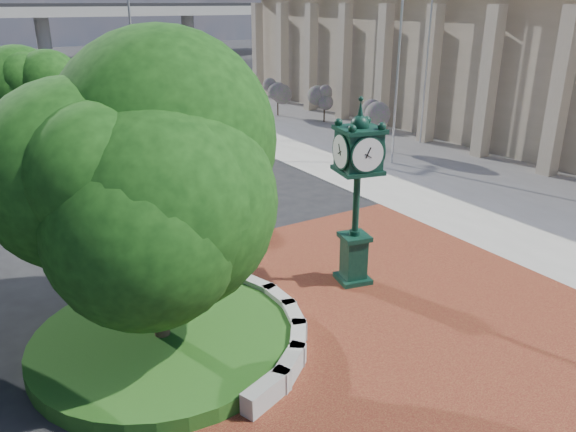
{
  "coord_description": "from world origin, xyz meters",
  "views": [
    {
      "loc": [
        -8.51,
        -11.19,
        7.73
      ],
      "look_at": [
        -0.57,
        1.5,
        1.99
      ],
      "focal_mm": 35.0,
      "sensor_mm": 36.0,
      "label": 1
    }
  ],
  "objects": [
    {
      "name": "flagpole_a",
      "position": [
        10.61,
        9.42,
        5.27
      ],
      "size": [
        1.53,
        0.68,
        10.28
      ],
      "color": "silver",
      "rests_on": "ground"
    },
    {
      "name": "sidewalk",
      "position": [
        16.0,
        10.0,
        0.02
      ],
      "size": [
        20.0,
        50.0,
        0.04
      ],
      "primitive_type": "cube",
      "color": "#9E9B93",
      "rests_on": "ground"
    },
    {
      "name": "tree_planter",
      "position": [
        -5.0,
        0.0,
        3.72
      ],
      "size": [
        5.2,
        5.2,
        6.33
      ],
      "color": "#38281C",
      "rests_on": "ground"
    },
    {
      "name": "tree_street",
      "position": [
        -4.0,
        18.0,
        3.24
      ],
      "size": [
        4.4,
        4.4,
        5.45
      ],
      "color": "#38281C",
      "rests_on": "ground"
    },
    {
      "name": "plaza",
      "position": [
        0.0,
        -1.0,
        0.02
      ],
      "size": [
        12.0,
        12.0,
        0.04
      ],
      "primitive_type": "cube",
      "color": "maroon",
      "rests_on": "ground"
    },
    {
      "name": "grass_bed",
      "position": [
        -5.0,
        0.0,
        0.2
      ],
      "size": [
        6.1,
        6.1,
        0.4
      ],
      "primitive_type": "cylinder",
      "color": "#1B4413",
      "rests_on": "ground"
    },
    {
      "name": "street_lamp_near",
      "position": [
        4.04,
        28.91,
        5.26
      ],
      "size": [
        1.98,
        0.7,
        8.97
      ],
      "color": "slate",
      "rests_on": "ground"
    },
    {
      "name": "flagpole_b",
      "position": [
        15.0,
        11.86,
        4.66
      ],
      "size": [
        1.4,
        0.39,
        9.09
      ],
      "color": "silver",
      "rests_on": "ground"
    },
    {
      "name": "shrub_far",
      "position": [
        12.24,
        23.33,
        1.59
      ],
      "size": [
        1.2,
        1.2,
        2.2
      ],
      "color": "#38281C",
      "rests_on": "ground"
    },
    {
      "name": "shrub_near",
      "position": [
        11.71,
        12.2,
        1.59
      ],
      "size": [
        1.2,
        1.2,
        2.2
      ],
      "color": "#38281C",
      "rests_on": "ground"
    },
    {
      "name": "post_clock",
      "position": [
        0.93,
        0.3,
        2.93
      ],
      "size": [
        1.29,
        1.29,
        5.33
      ],
      "color": "black",
      "rests_on": "ground"
    },
    {
      "name": "shrub_mid",
      "position": [
        13.72,
        19.69,
        1.59
      ],
      "size": [
        1.2,
        1.2,
        2.2
      ],
      "color": "#38281C",
      "rests_on": "ground"
    },
    {
      "name": "planter_wall",
      "position": [
        -2.71,
        -0.0,
        0.27
      ],
      "size": [
        2.96,
        6.77,
        0.54
      ],
      "color": "#9E9B93",
      "rests_on": "ground"
    },
    {
      "name": "civic_building",
      "position": [
        23.6,
        12.0,
        4.33
      ],
      "size": [
        17.35,
        44.0,
        8.6
      ],
      "color": "tan",
      "rests_on": "ground"
    },
    {
      "name": "parked_car",
      "position": [
        4.49,
        34.79,
        0.8
      ],
      "size": [
        3.09,
        5.05,
        1.61
      ],
      "primitive_type": "imported",
      "rotation": [
        0.0,
        0.0,
        0.27
      ],
      "color": "maroon",
      "rests_on": "ground"
    },
    {
      "name": "ground",
      "position": [
        0.0,
        0.0,
        0.0
      ],
      "size": [
        200.0,
        200.0,
        0.0
      ],
      "primitive_type": "plane",
      "color": "black",
      "rests_on": "ground"
    }
  ]
}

